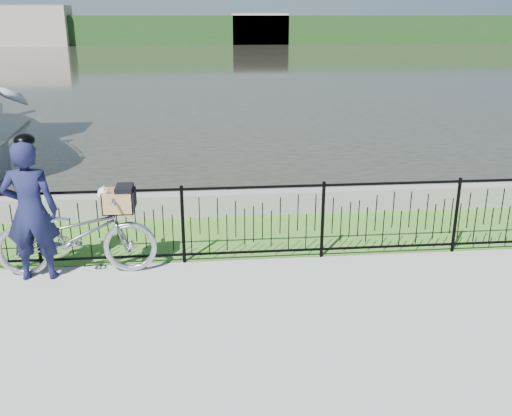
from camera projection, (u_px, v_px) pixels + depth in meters
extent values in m
plane|color=gray|center=(266.00, 314.00, 6.80)|extent=(120.00, 120.00, 0.00)
cube|color=#407524|center=(248.00, 234.00, 9.24)|extent=(60.00, 2.00, 0.01)
plane|color=#28281F|center=(209.00, 66.00, 37.83)|extent=(120.00, 120.00, 0.00)
cube|color=gray|center=(243.00, 203.00, 10.12)|extent=(60.00, 0.30, 0.40)
cube|color=#1F4118|center=(204.00, 30.00, 62.73)|extent=(120.00, 6.00, 3.00)
cube|color=#A09181|center=(30.00, 26.00, 59.03)|extent=(8.00, 4.00, 4.00)
cube|color=#A09181|center=(260.00, 29.00, 61.84)|extent=(6.00, 3.00, 3.20)
imported|color=#A7ABB3|center=(76.00, 234.00, 7.70)|extent=(2.15, 0.75, 1.13)
cube|color=black|center=(119.00, 212.00, 7.66)|extent=(0.38, 0.18, 0.02)
cube|color=#A27A4B|center=(119.00, 211.00, 7.66)|extent=(0.40, 0.32, 0.01)
cube|color=#A27A4B|center=(120.00, 197.00, 7.75)|extent=(0.40, 0.02, 0.30)
cube|color=#A27A4B|center=(117.00, 205.00, 7.46)|extent=(0.40, 0.02, 0.30)
cube|color=#A27A4B|center=(133.00, 201.00, 7.63)|extent=(0.02, 0.32, 0.30)
cube|color=#A27A4B|center=(104.00, 201.00, 7.59)|extent=(0.01, 0.32, 0.30)
cube|color=black|center=(124.00, 188.00, 7.56)|extent=(0.22, 0.34, 0.06)
cube|color=black|center=(134.00, 198.00, 7.62)|extent=(0.02, 0.34, 0.24)
ellipsoid|color=silver|center=(117.00, 203.00, 7.61)|extent=(0.31, 0.22, 0.20)
sphere|color=silver|center=(104.00, 193.00, 7.53)|extent=(0.15, 0.15, 0.15)
sphere|color=silver|center=(100.00, 195.00, 7.52)|extent=(0.07, 0.07, 0.07)
sphere|color=black|center=(98.00, 196.00, 7.51)|extent=(0.02, 0.02, 0.02)
cone|color=#9F6B42|center=(104.00, 187.00, 7.57)|extent=(0.06, 0.08, 0.08)
cone|color=#9F6B42|center=(104.00, 189.00, 7.48)|extent=(0.06, 0.08, 0.08)
imported|color=#141637|center=(31.00, 211.00, 7.44)|extent=(0.71, 0.48, 1.90)
ellipsoid|color=black|center=(21.00, 141.00, 7.13)|extent=(0.26, 0.29, 0.18)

